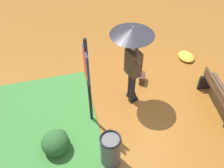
{
  "coord_description": "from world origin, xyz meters",
  "views": [
    {
      "loc": [
        -3.97,
        1.86,
        4.87
      ],
      "look_at": [
        -0.04,
        0.84,
        0.85
      ],
      "focal_mm": 41.01,
      "sensor_mm": 36.0,
      "label": 1
    }
  ],
  "objects_px": {
    "person_with_umbrella": "(133,47)",
    "trash_bin": "(110,150)",
    "handbag": "(142,78)",
    "info_sign_post": "(87,75)",
    "park_bench": "(219,95)"
  },
  "relations": [
    {
      "from": "info_sign_post",
      "to": "handbag",
      "type": "xyz_separation_m",
      "value": [
        0.93,
        -1.59,
        -1.32
      ]
    },
    {
      "from": "person_with_umbrella",
      "to": "info_sign_post",
      "type": "xyz_separation_m",
      "value": [
        -0.5,
        1.09,
        -0.11
      ]
    },
    {
      "from": "person_with_umbrella",
      "to": "trash_bin",
      "type": "distance_m",
      "value": 2.21
    },
    {
      "from": "info_sign_post",
      "to": "handbag",
      "type": "bearing_deg",
      "value": -59.6
    },
    {
      "from": "handbag",
      "to": "person_with_umbrella",
      "type": "bearing_deg",
      "value": 131.03
    },
    {
      "from": "info_sign_post",
      "to": "trash_bin",
      "type": "bearing_deg",
      "value": -171.61
    },
    {
      "from": "info_sign_post",
      "to": "handbag",
      "type": "distance_m",
      "value": 2.27
    },
    {
      "from": "person_with_umbrella",
      "to": "info_sign_post",
      "type": "distance_m",
      "value": 1.2
    },
    {
      "from": "info_sign_post",
      "to": "trash_bin",
      "type": "xyz_separation_m",
      "value": [
        -1.15,
        -0.17,
        -1.03
      ]
    },
    {
      "from": "person_with_umbrella",
      "to": "park_bench",
      "type": "relative_size",
      "value": 1.46
    },
    {
      "from": "trash_bin",
      "to": "handbag",
      "type": "bearing_deg",
      "value": -34.21
    },
    {
      "from": "trash_bin",
      "to": "person_with_umbrella",
      "type": "bearing_deg",
      "value": -29.11
    },
    {
      "from": "person_with_umbrella",
      "to": "info_sign_post",
      "type": "relative_size",
      "value": 0.89
    },
    {
      "from": "info_sign_post",
      "to": "trash_bin",
      "type": "height_order",
      "value": "info_sign_post"
    },
    {
      "from": "trash_bin",
      "to": "park_bench",
      "type": "bearing_deg",
      "value": -74.69
    }
  ]
}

